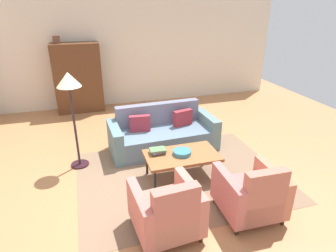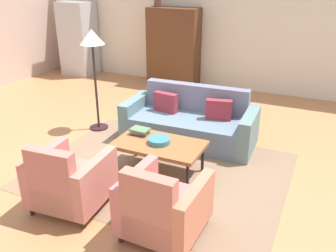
# 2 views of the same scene
# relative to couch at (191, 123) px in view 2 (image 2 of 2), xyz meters

# --- Properties ---
(ground_plane) EXTENTS (11.39, 11.39, 0.00)m
(ground_plane) POSITION_rel_couch_xyz_m (-0.47, -1.18, -0.29)
(ground_plane) COLOR #B67A4C
(wall_back) EXTENTS (9.49, 0.12, 2.80)m
(wall_back) POSITION_rel_couch_xyz_m (-0.47, 3.08, 1.11)
(wall_back) COLOR beige
(wall_back) RESTS_ON ground
(area_rug) EXTENTS (3.40, 2.60, 0.01)m
(area_rug) POSITION_rel_couch_xyz_m (0.00, -1.14, -0.28)
(area_rug) COLOR #84664E
(area_rug) RESTS_ON ground
(couch) EXTENTS (2.14, 0.99, 0.86)m
(couch) POSITION_rel_couch_xyz_m (0.00, 0.00, 0.00)
(couch) COLOR slate
(couch) RESTS_ON ground
(coffee_table) EXTENTS (1.20, 0.70, 0.45)m
(coffee_table) POSITION_rel_couch_xyz_m (0.00, -1.19, 0.13)
(coffee_table) COLOR black
(coffee_table) RESTS_ON ground
(armchair_left) EXTENTS (0.86, 0.86, 0.88)m
(armchair_left) POSITION_rel_couch_xyz_m (-0.59, -2.35, 0.06)
(armchair_left) COLOR #361B15
(armchair_left) RESTS_ON ground
(armchair_right) EXTENTS (0.82, 0.82, 0.88)m
(armchair_right) POSITION_rel_couch_xyz_m (0.60, -2.35, 0.06)
(armchair_right) COLOR #331C13
(armchair_right) RESTS_ON ground
(fruit_bowl) EXTENTS (0.30, 0.30, 0.07)m
(fruit_bowl) POSITION_rel_couch_xyz_m (0.01, -1.19, 0.20)
(fruit_bowl) COLOR teal
(fruit_bowl) RESTS_ON coffee_table
(book_stack) EXTENTS (0.27, 0.22, 0.08)m
(book_stack) POSITION_rel_couch_xyz_m (-0.37, -1.04, 0.21)
(book_stack) COLOR #4F6A4B
(book_stack) RESTS_ON coffee_table
(cabinet) EXTENTS (1.20, 0.51, 1.80)m
(cabinet) POSITION_rel_couch_xyz_m (-1.52, 2.73, 0.61)
(cabinet) COLOR #57321C
(cabinet) RESTS_ON ground
(vase_tall) EXTENTS (0.18, 0.18, 0.19)m
(vase_tall) POSITION_rel_couch_xyz_m (-1.92, 2.73, 1.61)
(vase_tall) COLOR brown
(vase_tall) RESTS_ON cabinet
(refrigerator) EXTENTS (0.80, 0.73, 1.85)m
(refrigerator) POSITION_rel_couch_xyz_m (-4.19, 2.63, 0.64)
(refrigerator) COLOR #B7BABF
(refrigerator) RESTS_ON ground
(floor_lamp) EXTENTS (0.40, 0.40, 1.72)m
(floor_lamp) POSITION_rel_couch_xyz_m (-1.64, -0.26, 1.16)
(floor_lamp) COLOR #2F161F
(floor_lamp) RESTS_ON ground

